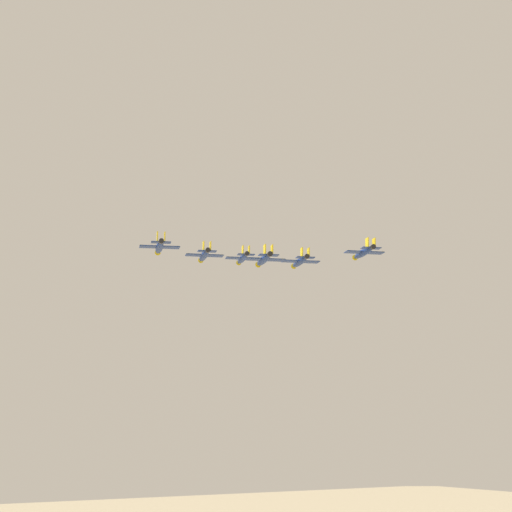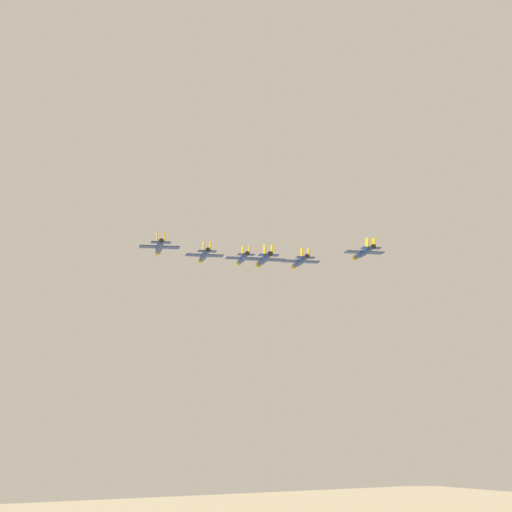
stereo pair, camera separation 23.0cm
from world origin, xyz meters
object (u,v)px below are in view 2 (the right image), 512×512
jet_left_wingman (204,255)px  jet_lead (243,258)px  jet_slot_rear (264,259)px  jet_right_outer (363,252)px  jet_left_outer (159,247)px  jet_right_wingman (300,261)px

jet_left_wingman → jet_lead: bearing=-40.3°
jet_slot_rear → jet_lead: bearing=-0.3°
jet_left_wingman → jet_right_outer: 36.34m
jet_right_outer → jet_slot_rear: bearing=89.0°
jet_right_outer → jet_slot_rear: size_ratio=0.99×
jet_left_outer → jet_right_outer: (-16.26, -42.06, 0.52)m
jet_right_wingman → jet_left_outer: jet_right_wingman is taller
jet_right_outer → jet_right_wingman: bearing=39.3°
jet_lead → jet_slot_rear: size_ratio=0.97×
jet_right_wingman → jet_left_outer: bearing=110.9°
jet_left_outer → jet_right_outer: size_ratio=0.97×
jet_slot_rear → jet_right_wingman: bearing=-40.7°
jet_right_wingman → jet_lead: bearing=39.8°
jet_left_wingman → jet_right_outer: size_ratio=0.99×
jet_right_outer → jet_left_outer: bearing=89.0°
jet_left_wingman → jet_slot_rear: size_ratio=0.98×
jet_lead → jet_right_outer: bearing=-139.2°
jet_lead → jet_right_wingman: bearing=-139.2°
jet_lead → jet_right_wingman: 17.64m
jet_lead → jet_left_outer: size_ratio=1.01×
jet_left_wingman → jet_right_wingman: 22.56m
jet_lead → jet_slot_rear: bearing=-179.5°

